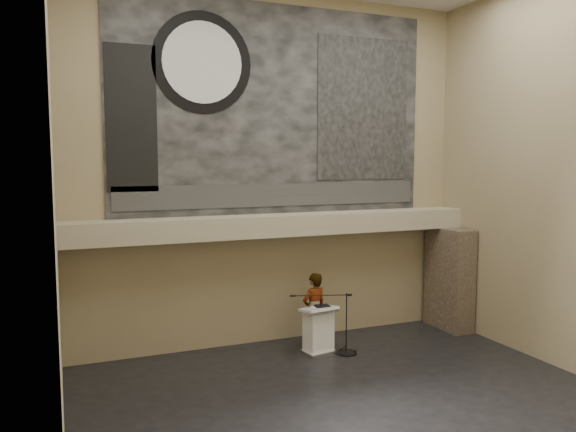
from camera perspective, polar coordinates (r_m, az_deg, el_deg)
name	(u,v)px	position (r m, az deg, el deg)	size (l,w,h in m)	color
floor	(354,402)	(11.08, 6.68, -18.30)	(10.00, 10.00, 0.00)	black
wall_back	(276,170)	(13.75, -1.28, 4.67)	(10.00, 0.02, 8.50)	#8E7E5A
wall_front	(531,182)	(6.93, 23.44, 3.16)	(10.00, 0.02, 8.50)	#8E7E5A
wall_left	(54,177)	(8.82, -22.70, 3.64)	(0.02, 8.00, 8.50)	#8E7E5A
wall_right	(562,172)	(13.31, 26.10, 4.05)	(0.02, 8.00, 8.50)	#8E7E5A
soffit	(282,225)	(13.47, -0.65, -0.90)	(10.00, 0.80, 0.50)	#9D947A
sprinkler_left	(218,240)	(12.95, -7.16, -2.46)	(0.04, 0.04, 0.06)	#B2893D
sprinkler_right	(352,233)	(14.27, 6.53, -1.70)	(0.04, 0.04, 0.06)	#B2893D
banner	(276,110)	(13.77, -1.25, 10.71)	(8.00, 0.05, 5.00)	black
banner_text_strip	(277,195)	(13.71, -1.17, 2.15)	(7.76, 0.02, 0.55)	#2B2B2B
banner_clock_rim	(202,63)	(13.32, -8.69, 15.15)	(2.30, 2.30, 0.02)	black
banner_clock_face	(203,62)	(13.30, -8.67, 15.16)	(1.84, 1.84, 0.02)	silver
banner_building_print	(363,109)	(14.78, 7.67, 10.70)	(2.60, 0.02, 3.60)	black
banner_brick_print	(131,119)	(12.88, -15.63, 9.51)	(1.10, 0.02, 3.20)	black
stone_pier	(449,278)	(15.68, 16.07, -6.11)	(0.60, 1.40, 2.70)	#3F3327
lectern	(318,330)	(13.34, 3.11, -11.52)	(0.87, 0.68, 1.14)	silver
binder	(322,306)	(13.22, 3.51, -9.13)	(0.34, 0.27, 0.04)	black
papers	(316,307)	(13.16, 2.89, -9.27)	(0.19, 0.26, 0.01)	silver
speaker_person	(314,310)	(13.67, 2.67, -9.53)	(0.66, 0.43, 1.81)	white
mic_stand	(344,344)	(13.50, 5.70, -12.81)	(1.52, 0.68, 1.43)	black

